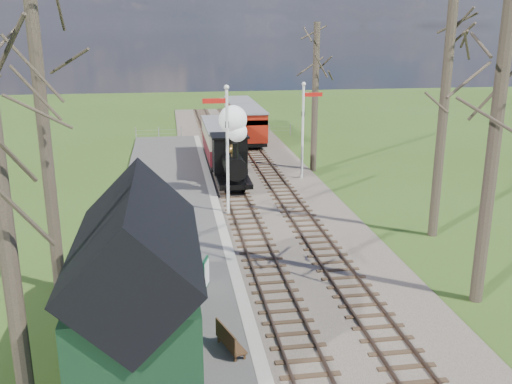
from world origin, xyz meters
TOP-DOWN VIEW (x-y plane):
  - distant_hills at (1.40, 64.38)m, footprint 114.40×48.00m
  - ballast_bed at (1.30, 22.00)m, footprint 8.00×60.00m
  - track_near at (0.00, 22.00)m, footprint 1.60×60.00m
  - track_far at (2.60, 22.00)m, footprint 1.60×60.00m
  - platform at (-3.50, 14.00)m, footprint 5.00×44.00m
  - coping_strip at (-1.20, 14.00)m, footprint 0.40×44.00m
  - station_shed at (-4.30, 4.00)m, footprint 3.25×6.30m
  - semaphore_near at (-0.77, 16.00)m, footprint 1.22×0.24m
  - semaphore_far at (4.37, 22.00)m, footprint 1.22×0.24m
  - bare_trees at (1.33, 10.10)m, footprint 15.51×22.39m
  - fence_line at (0.30, 36.00)m, footprint 12.60×0.08m
  - locomotive at (-0.01, 20.48)m, footprint 1.87×4.37m
  - coach at (0.00, 26.54)m, footprint 2.19×7.50m
  - red_carriage_a at (2.60, 32.36)m, footprint 2.16×5.36m
  - red_carriage_b at (2.60, 37.86)m, footprint 2.16×5.36m
  - sign_board at (-2.31, 7.91)m, footprint 0.28×0.70m
  - bench at (-1.98, 3.85)m, footprint 0.75×1.33m
  - person at (-3.06, 6.08)m, footprint 0.41×0.57m

SIDE VIEW (x-z plane):
  - distant_hills at x=1.40m, z-range -27.22..-5.20m
  - ballast_bed at x=1.30m, z-range 0.00..0.10m
  - track_near at x=0.00m, z-range 0.02..0.17m
  - track_far at x=2.60m, z-range 0.02..0.17m
  - platform at x=-3.50m, z-range 0.00..0.20m
  - coping_strip at x=-1.20m, z-range 0.00..0.21m
  - bench at x=-1.98m, z-range 0.18..0.91m
  - fence_line at x=0.30m, z-range 0.05..1.05m
  - sign_board at x=-2.31m, z-range 0.20..1.24m
  - person at x=-3.06m, z-range 0.20..1.65m
  - red_carriage_a at x=2.60m, z-range 0.42..2.70m
  - red_carriage_b at x=2.60m, z-range 0.42..2.70m
  - coach at x=0.00m, z-range 0.42..2.73m
  - locomotive at x=-0.01m, z-range -0.19..4.50m
  - station_shed at x=-4.30m, z-range -0.12..4.66m
  - semaphore_far at x=4.37m, z-range 0.49..6.21m
  - semaphore_near at x=-0.77m, z-range 0.51..6.73m
  - bare_trees at x=1.33m, z-range -0.79..11.21m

